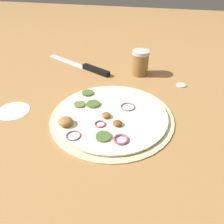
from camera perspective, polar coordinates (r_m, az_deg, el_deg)
ground_plane at (r=0.60m, az=0.00°, el=-1.31°), size 3.00×3.00×0.00m
pizza at (r=0.60m, az=-0.38°, el=-0.94°), size 0.34×0.34×0.03m
knife at (r=0.87m, az=-6.22°, el=11.43°), size 0.17×0.30×0.02m
spice_jar at (r=0.82m, az=7.39°, el=12.68°), size 0.06×0.06×0.09m
loose_cap at (r=0.79m, az=17.65°, el=6.85°), size 0.03×0.03×0.01m
flour_patch at (r=0.69m, az=-24.42°, el=0.32°), size 0.09×0.09×0.00m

